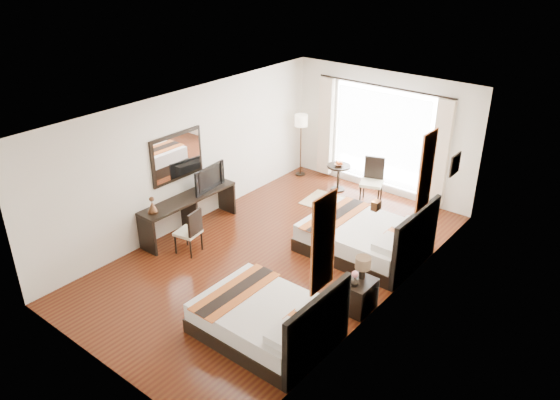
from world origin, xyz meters
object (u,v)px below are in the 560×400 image
Objects in this scene: console_desk at (190,214)px; fruit_bowl at (339,165)px; window_chair at (371,189)px; bed_near at (268,320)px; bed_far at (366,238)px; nightstand at (358,295)px; desk_chair at (189,239)px; side_table at (338,178)px; floor_lamp at (301,125)px; table_lamp at (363,264)px; television at (206,177)px; vase at (354,283)px.

fruit_bowl is at bearing 69.68° from console_desk.
console_desk is 2.17× the size of window_chair.
bed_far is (-0.08, 2.95, 0.02)m from bed_near.
nightstand is 3.95m from window_chair.
side_table is (0.65, 4.08, 0.04)m from desk_chair.
bed_near is 9.96× the size of fruit_bowl.
bed_far is at bearing -34.69° from floor_lamp.
side_table is at bearing -7.58° from floor_lamp.
table_lamp reaches higher than console_desk.
side_table is (-2.03, 4.99, 0.02)m from bed_near.
television is at bearing -71.75° from desk_chair.
table_lamp is at bearing 0.31° from console_desk.
fruit_bowl is 0.20× the size of window_chair.
bed_near is 4.96× the size of table_lamp.
vase is 4.00m from console_desk.
nightstand is 0.52m from table_lamp.
nightstand is 2.73× the size of fruit_bowl.
bed_far is at bearing 114.57° from vase.
television reaches higher than desk_chair.
bed_far is 1.88m from vase.
vase is at bearing -44.56° from floor_lamp.
vase is 0.07× the size of console_desk.
bed_far is 3.54m from console_desk.
television is at bearing -55.65° from window_chair.
floor_lamp is at bearing 89.35° from console_desk.
television reaches higher than bed_far.
desk_chair is at bearing -82.36° from floor_lamp.
bed_far is at bearing 116.61° from nightstand.
fruit_bowl is (1.28, 3.47, 0.27)m from console_desk.
bed_far is at bearing 24.41° from console_desk.
floor_lamp is 1.53× the size of window_chair.
console_desk is at bearing -155.59° from bed_far.
window_chair is (-1.03, 1.96, -0.01)m from bed_far.
vase is (0.69, 1.26, 0.28)m from bed_near.
vase is 0.74× the size of fruit_bowl.
television is 3.71m from window_chair.
desk_chair reaches higher than fruit_bowl.
side_table is (-2.73, 3.59, 0.05)m from nightstand.
table_lamp is 4.00m from television.
console_desk is at bearing 170.91° from television.
bed_far is 1.69m from table_lamp.
fruit_bowl is at bearing 134.02° from bed_far.
vase reaches higher than side_table.
television is at bearing 87.71° from console_desk.
floor_lamp is 2.38m from window_chair.
console_desk is at bearing 176.70° from vase.
desk_chair is (-3.38, -0.35, -0.30)m from vase.
fruit_bowl is (-2.70, 3.44, -0.13)m from table_lamp.
table_lamp is 4.00m from console_desk.
table_lamp is 0.45× the size of television.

